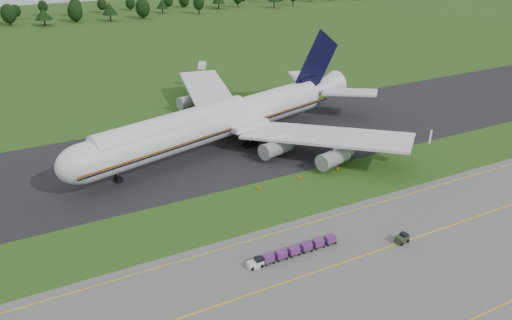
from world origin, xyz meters
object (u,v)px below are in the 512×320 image
aircraft (219,120)px  baggage_train (292,251)px  utility_cart (402,239)px  edge_markers (300,178)px

aircraft → baggage_train: (-7.07, -44.99, -5.78)m
utility_cart → edge_markers: 27.33m
aircraft → baggage_train: size_ratio=5.15×
baggage_train → edge_markers: (15.00, 21.93, -0.54)m
baggage_train → utility_cart: 18.78m
edge_markers → baggage_train: bearing=-124.4°
baggage_train → edge_markers: 26.57m
aircraft → edge_markers: 25.20m
aircraft → utility_cart: aircraft is taller
utility_cart → aircraft: bearing=102.3°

